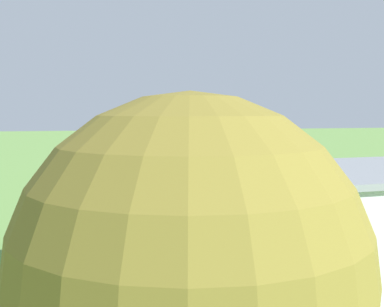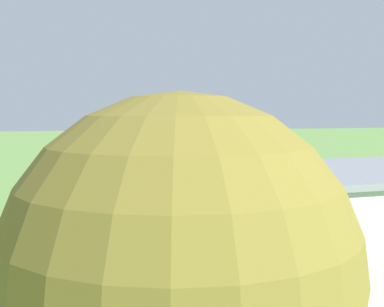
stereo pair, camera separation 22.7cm
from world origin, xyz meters
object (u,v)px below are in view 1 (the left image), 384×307
car_green (51,233)px  person_walking_on_apron (133,213)px  tree_behind_hangar_left (190,273)px  biplane (146,122)px  person_watching_takeoff (104,220)px  hangar (362,220)px  person_near_hangar_door (110,217)px  person_by_parked_cars (382,203)px  windsock (169,146)px

car_green → person_walking_on_apron: car_green is taller
tree_behind_hangar_left → biplane: bearing=-98.6°
car_green → person_watching_takeoff: bearing=-139.2°
car_green → person_watching_takeoff: 5.57m
hangar → person_near_hangar_door: size_ratio=21.37×
person_by_parked_cars → car_green: bearing=7.8°
hangar → person_watching_takeoff: bearing=-45.5°
person_near_hangar_door → person_walking_on_apron: (-2.19, -1.23, 0.03)m
car_green → person_walking_on_apron: size_ratio=2.60×
car_green → person_watching_takeoff: car_green is taller
car_green → tree_behind_hangar_left: bearing=96.3°
biplane → person_near_hangar_door: (7.60, 26.66, -7.73)m
person_watching_takeoff → person_walking_on_apron: bearing=-139.8°
hangar → tree_behind_hangar_left: tree_behind_hangar_left is taller
person_near_hangar_door → person_by_parked_cars: person_by_parked_cars is taller
car_green → person_by_parked_cars: 31.94m
hangar → person_walking_on_apron: size_ratio=20.62×
person_watching_takeoff → biplane: bearing=-106.4°
car_green → windsock: windsock is taller
car_green → person_watching_takeoff: size_ratio=2.66×
person_near_hangar_door → person_by_parked_cars: (-26.85, 0.39, 0.00)m
car_green → windsock: 36.37m
biplane → person_walking_on_apron: 27.11m
car_green → tree_behind_hangar_left: tree_behind_hangar_left is taller
person_by_parked_cars → windsock: 32.44m
car_green → person_by_parked_cars: size_ratio=2.69×
biplane → person_watching_takeoff: bearing=73.6°
tree_behind_hangar_left → car_green: bearing=-83.7°
person_near_hangar_door → person_walking_on_apron: bearing=-150.6°
person_near_hangar_door → windsock: (-11.16, -27.70, 4.12)m
hangar → person_by_parked_cars: 20.34m
biplane → car_green: (12.39, 31.40, -7.65)m
hangar → person_watching_takeoff: hangar is taller
person_by_parked_cars → person_near_hangar_door: bearing=-0.8°
person_near_hangar_door → tree_behind_hangar_left: bearing=87.4°
person_walking_on_apron → person_by_parked_cars: bearing=176.2°
person_near_hangar_door → windsock: size_ratio=0.30×
tree_behind_hangar_left → windsock: (-12.71, -61.53, -2.01)m
hangar → person_by_parked_cars: bearing=-129.3°
hangar → biplane: 43.48m
person_walking_on_apron → windsock: (-8.97, -26.47, 4.08)m
person_walking_on_apron → tree_behind_hangar_left: bearing=83.9°
person_watching_takeoff → tree_behind_hangar_left: size_ratio=0.16×
person_near_hangar_door → person_walking_on_apron: size_ratio=0.96×
person_watching_takeoff → windsock: size_ratio=0.30×
biplane → person_by_parked_cars: (-19.26, 27.05, -7.73)m
person_near_hangar_door → biplane: bearing=-105.9°
biplane → person_by_parked_cars: size_ratio=5.23×
person_by_parked_cars → windsock: bearing=-60.8°
hangar → car_green: bearing=-30.9°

